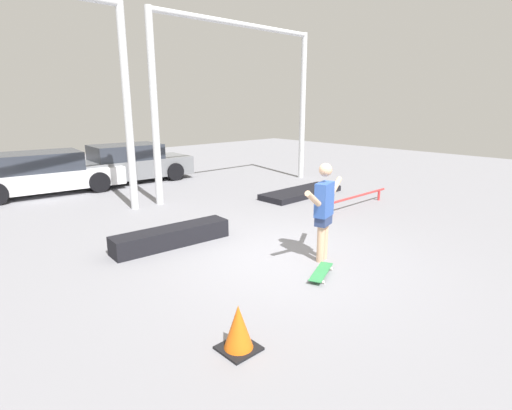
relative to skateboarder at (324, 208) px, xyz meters
name	(u,v)px	position (x,y,z in m)	size (l,w,h in m)	color
ground_plane	(286,258)	(-0.42, 0.49, -0.99)	(36.00, 36.00, 0.00)	gray
skateboarder	(324,208)	(0.00, 0.00, 0.00)	(1.50, 0.51, 1.77)	#DBAD89
skateboard	(321,272)	(-0.55, -0.42, -0.93)	(0.85, 0.53, 0.08)	#338C4C
grind_box	(172,236)	(-1.58, 2.53, -0.80)	(2.41, 0.51, 0.37)	black
manual_pad	(301,193)	(3.71, 3.69, -0.90)	(2.85, 0.97, 0.17)	black
grind_rail	(357,197)	(3.73, 1.72, -0.72)	(2.81, 0.08, 0.33)	red
canopy_support_right	(240,87)	(2.98, 5.70, 2.27)	(6.25, 0.20, 5.16)	silver
parked_car_white	(42,174)	(-2.03, 9.38, -0.36)	(4.70, 2.28, 1.30)	white
parked_car_grey	(130,164)	(0.89, 9.36, -0.34)	(4.29, 2.03, 1.34)	slate
traffic_cone	(238,328)	(-2.88, -1.04, -0.71)	(0.43, 0.43, 0.56)	black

